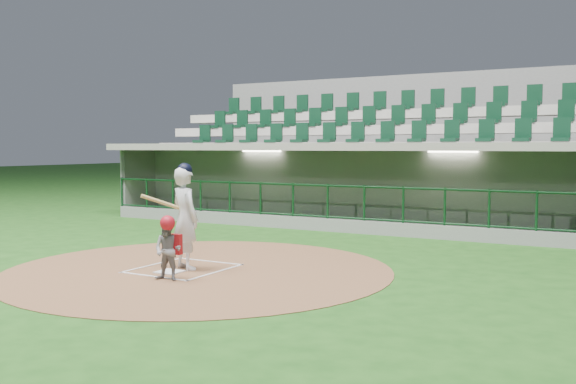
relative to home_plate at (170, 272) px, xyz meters
name	(u,v)px	position (x,y,z in m)	size (l,w,h in m)	color
ground	(193,267)	(0.00, 0.70, -0.02)	(120.00, 120.00, 0.00)	#1A4814
dirt_circle	(199,269)	(0.30, 0.50, -0.02)	(7.20, 7.20, 0.01)	brown
home_plate	(170,272)	(0.00, 0.00, 0.00)	(0.43, 0.43, 0.02)	white
batter_box_chalk	(183,268)	(0.00, 0.40, 0.00)	(1.55, 1.80, 0.01)	white
dugout_structure	(360,192)	(0.19, 8.51, 0.94)	(16.40, 3.70, 3.00)	gray
seating_deck	(391,173)	(0.00, 11.61, 1.40)	(17.00, 6.72, 5.15)	gray
batter	(185,217)	(0.06, 0.39, 0.98)	(0.95, 0.99, 1.99)	silver
catcher	(168,248)	(0.44, -0.56, 0.55)	(0.56, 0.47, 1.12)	gray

